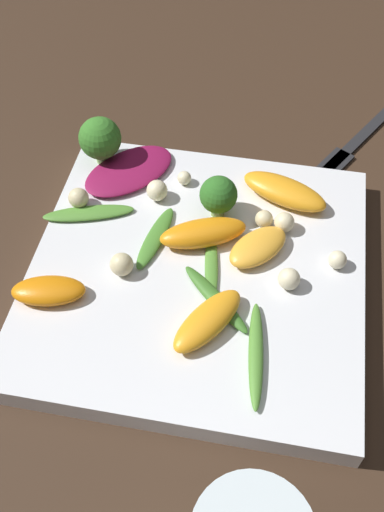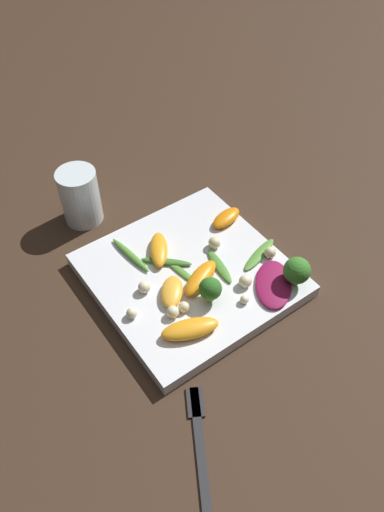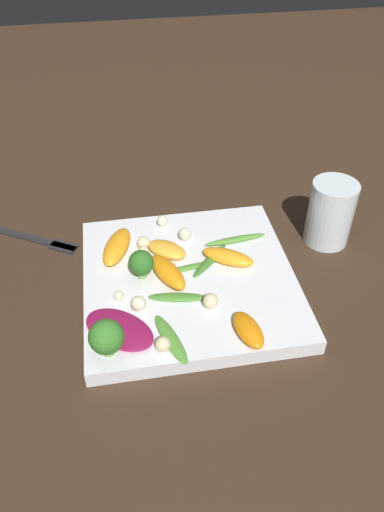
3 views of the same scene
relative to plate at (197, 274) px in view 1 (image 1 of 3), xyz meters
The scene contains 24 objects.
ground_plane 0.01m from the plate, ahead, with size 2.40×2.40×0.00m, color #382619.
plate is the anchor object (origin of this frame).
fork 0.25m from the plate, 147.20° to the left, with size 0.16×0.10×0.01m.
radicchio_leaf_0 0.12m from the plate, 139.43° to the right, with size 0.10×0.10×0.01m.
orange_segment_0 0.03m from the plate, behind, with size 0.05×0.08×0.02m.
orange_segment_1 0.05m from the plate, 116.02° to the left, with size 0.06×0.06×0.02m.
orange_segment_2 0.12m from the plate, 65.26° to the right, with size 0.04×0.06×0.02m.
orange_segment_3 0.06m from the plate, 17.71° to the left, with size 0.07×0.06×0.02m.
orange_segment_4 0.11m from the plate, 144.88° to the left, with size 0.06×0.08×0.02m.
broccoli_floret_0 0.16m from the plate, 134.55° to the right, with size 0.04×0.04×0.05m.
broccoli_floret_1 0.07m from the plate, behind, with size 0.03×0.03×0.04m.
arugula_sprig_0 0.04m from the plate, 32.40° to the left, with size 0.06×0.06×0.01m.
arugula_sprig_1 0.09m from the plate, 37.16° to the left, with size 0.09×0.02×0.01m.
arugula_sprig_2 0.11m from the plate, 110.28° to the right, with size 0.04×0.08×0.01m.
arugula_sprig_3 0.05m from the plate, 118.14° to the right, with size 0.07×0.03×0.01m.
arugula_sprig_4 0.02m from the plate, 81.05° to the left, with size 0.08×0.02×0.00m.
macadamia_nut_0 0.06m from the plate, 74.52° to the right, with size 0.02×0.02×0.02m.
macadamia_nut_1 0.08m from the plate, 85.30° to the left, with size 0.02×0.02×0.02m.
macadamia_nut_2 0.10m from the plate, 162.89° to the right, with size 0.01×0.01×0.01m.
macadamia_nut_3 0.13m from the plate, 112.95° to the right, with size 0.02×0.02×0.02m.
macadamia_nut_4 0.09m from the plate, 145.05° to the right, with size 0.02×0.02×0.02m.
macadamia_nut_5 0.07m from the plate, 138.34° to the left, with size 0.02×0.02×0.02m.
macadamia_nut_6 0.11m from the plate, 100.72° to the left, with size 0.02×0.02×0.02m.
macadamia_nut_7 0.09m from the plate, 128.85° to the left, with size 0.02×0.02×0.02m.
Camera 1 is at (0.29, 0.05, 0.41)m, focal length 42.00 mm.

